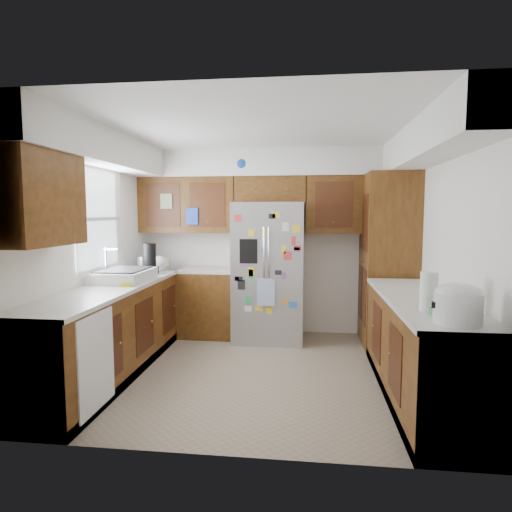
# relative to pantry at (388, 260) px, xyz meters

# --- Properties ---
(floor) EXTENTS (3.60, 3.60, 0.00)m
(floor) POSITION_rel_pantry_xyz_m (-1.50, -1.15, -1.07)
(floor) COLOR gray
(floor) RESTS_ON ground
(room_shell) EXTENTS (3.64, 3.24, 2.52)m
(room_shell) POSITION_rel_pantry_xyz_m (-1.61, -0.79, 0.75)
(room_shell) COLOR white
(room_shell) RESTS_ON ground
(left_counter_run) EXTENTS (1.36, 3.20, 0.92)m
(left_counter_run) POSITION_rel_pantry_xyz_m (-2.86, -1.12, -0.65)
(left_counter_run) COLOR #3E260C
(left_counter_run) RESTS_ON ground
(right_counter_run) EXTENTS (0.63, 2.25, 0.92)m
(right_counter_run) POSITION_rel_pantry_xyz_m (0.00, -1.62, -0.65)
(right_counter_run) COLOR #3E260C
(right_counter_run) RESTS_ON ground
(pantry) EXTENTS (0.60, 0.90, 2.15)m
(pantry) POSITION_rel_pantry_xyz_m (0.00, 0.00, 0.00)
(pantry) COLOR #3E260C
(pantry) RESTS_ON ground
(fridge) EXTENTS (0.90, 0.79, 1.80)m
(fridge) POSITION_rel_pantry_xyz_m (-1.50, 0.05, -0.17)
(fridge) COLOR #98989D
(fridge) RESTS_ON ground
(bridge_cabinet) EXTENTS (0.96, 0.34, 0.35)m
(bridge_cabinet) POSITION_rel_pantry_xyz_m (-1.50, 0.28, 0.90)
(bridge_cabinet) COLOR #3E260C
(bridge_cabinet) RESTS_ON fridge
(fridge_top_items) EXTENTS (0.98, 0.34, 0.31)m
(fridge_top_items) POSITION_rel_pantry_xyz_m (-1.56, 0.23, 1.21)
(fridge_top_items) COLOR #113FAF
(fridge_top_items) RESTS_ON bridge_cabinet
(sink_assembly) EXTENTS (0.52, 0.71, 0.37)m
(sink_assembly) POSITION_rel_pantry_xyz_m (-3.00, -1.05, -0.09)
(sink_assembly) COLOR white
(sink_assembly) RESTS_ON left_counter_run
(left_counter_clutter) EXTENTS (0.33, 0.90, 0.38)m
(left_counter_clutter) POSITION_rel_pantry_xyz_m (-2.95, -0.32, -0.02)
(left_counter_clutter) COLOR black
(left_counter_clutter) RESTS_ON left_counter_run
(rice_cooker) EXTENTS (0.32, 0.31, 0.28)m
(rice_cooker) POSITION_rel_pantry_xyz_m (-0.00, -2.53, -0.01)
(rice_cooker) COLOR white
(rice_cooker) RESTS_ON right_counter_run
(paper_towel) EXTENTS (0.13, 0.13, 0.29)m
(paper_towel) POSITION_rel_pantry_xyz_m (-0.08, -2.13, -0.01)
(paper_towel) COLOR white
(paper_towel) RESTS_ON right_counter_run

